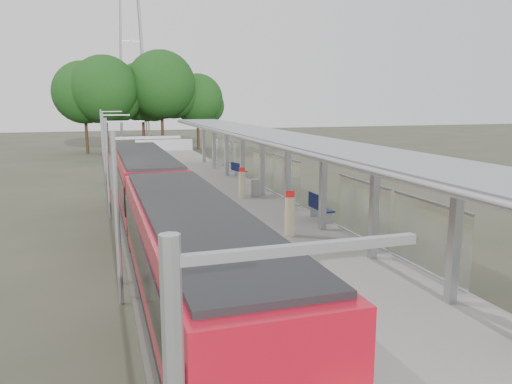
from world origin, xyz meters
The scene contains 14 objects.
trackbed centered at (-4.50, 20.00, 0.12)m, with size 3.00×70.00×0.24m, color #59544C.
platform centered at (0.00, 20.00, 0.50)m, with size 6.00×50.00×1.00m, color gray.
tactile_strip centered at (-2.55, 20.00, 1.01)m, with size 0.60×50.00×0.02m, color gold.
end_fence centered at (0.00, 44.95, 1.60)m, with size 6.00×0.10×1.20m, color #9EA0A5.
train centered at (-4.50, 11.05, 2.05)m, with size 2.74×27.60×3.62m.
canopy centered at (1.61, 16.19, 4.20)m, with size 3.27×38.00×3.66m.
pylon centered at (-1.00, 73.00, 19.00)m, with size 8.00×4.00×38.00m, color #9EA0A5, non-canonical shape.
tree_cluster centered at (-1.91, 54.12, 7.42)m, with size 20.58×11.59×12.23m.
catenary_masts centered at (-6.22, 19.00, 2.91)m, with size 2.08×48.16×5.40m.
bench_mid centered at (2.60, 11.59, 1.62)m, with size 0.53×1.71×1.17m.
bench_far centered at (2.57, 25.02, 1.52)m, with size 0.86×1.49×0.98m.
info_pillar_near centered at (0.34, 9.47, 1.79)m, with size 0.41×0.41×1.82m.
info_pillar_far centered at (0.74, 17.67, 1.72)m, with size 0.38×0.38×1.67m.
litter_bin centered at (1.50, 17.67, 1.50)m, with size 0.49×0.49×0.99m, color #9EA0A5.
Camera 1 is at (-6.74, -8.39, 6.32)m, focal length 35.00 mm.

